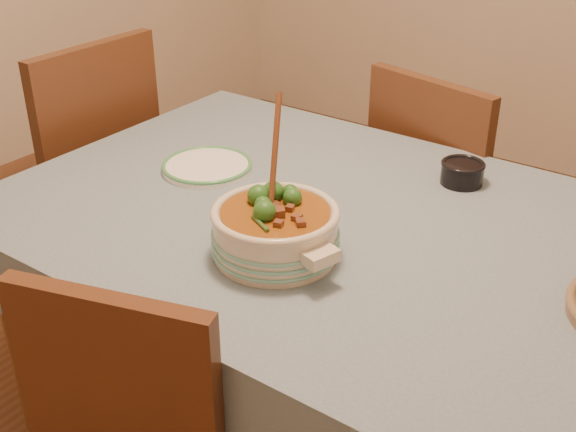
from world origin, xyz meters
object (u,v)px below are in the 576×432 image
object	(u,v)px
dining_table	(348,257)
condiment_bowl	(462,172)
white_plate	(207,166)
chair_left	(83,167)
stew_casserole	(275,227)
chair_far	(442,194)

from	to	relation	value
dining_table	condiment_bowl	xyz separation A→B (m)	(0.12, 0.34, 0.12)
dining_table	white_plate	xyz separation A→B (m)	(-0.45, 0.03, 0.10)
dining_table	white_plate	distance (m)	0.46
dining_table	chair_left	xyz separation A→B (m)	(-1.09, 0.12, -0.11)
dining_table	chair_left	distance (m)	1.10
white_plate	chair_left	world-z (taller)	chair_left
white_plate	condiment_bowl	bearing A→B (deg)	28.70
dining_table	stew_casserole	bearing A→B (deg)	-104.75
dining_table	chair_left	bearing A→B (deg)	173.80
dining_table	white_plate	size ratio (longest dim) A/B	6.61
white_plate	dining_table	bearing A→B (deg)	-3.32
stew_casserole	white_plate	world-z (taller)	stew_casserole
condiment_bowl	chair_left	distance (m)	1.25
white_plate	condiment_bowl	xyz separation A→B (m)	(0.57, 0.31, 0.02)
stew_casserole	white_plate	xyz separation A→B (m)	(-0.40, 0.24, -0.06)
chair_far	white_plate	bearing A→B (deg)	73.35
dining_table	chair_far	distance (m)	0.72
stew_casserole	chair_far	size ratio (longest dim) A/B	0.37
white_plate	condiment_bowl	size ratio (longest dim) A/B	2.24
stew_casserole	condiment_bowl	bearing A→B (deg)	72.26
dining_table	condiment_bowl	world-z (taller)	condiment_bowl
dining_table	condiment_bowl	size ratio (longest dim) A/B	14.80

